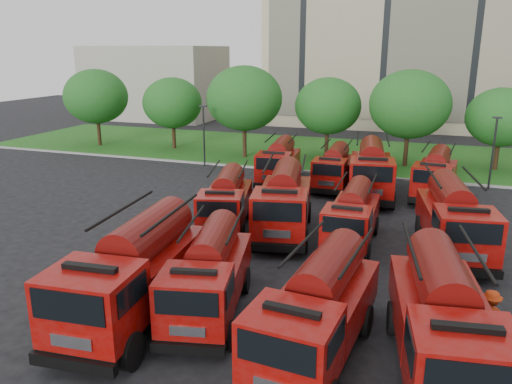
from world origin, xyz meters
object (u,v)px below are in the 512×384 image
fire_truck_3 (444,320)px  fire_truck_1 (209,273)px  fire_truck_7 (454,219)px  firefighter_3 (486,339)px  fire_truck_0 (135,271)px  fire_truck_2 (318,309)px  fire_truck_5 (284,201)px  fire_truck_11 (435,174)px  fire_truck_8 (279,162)px  fire_truck_4 (226,201)px  fire_truck_9 (334,167)px  firefighter_4 (279,249)px  fire_truck_10 (371,170)px  firefighter_5 (473,251)px  fire_truck_6 (352,216)px

fire_truck_3 → fire_truck_1: bearing=164.0°
fire_truck_7 → firefighter_3: fire_truck_7 is taller
fire_truck_0 → fire_truck_2: size_ratio=1.11×
fire_truck_5 → fire_truck_11: size_ratio=1.15×
fire_truck_5 → fire_truck_1: bearing=-102.9°
fire_truck_0 → fire_truck_2: bearing=-6.5°
fire_truck_5 → fire_truck_8: bearing=96.5°
fire_truck_2 → fire_truck_3: fire_truck_3 is taller
fire_truck_4 → fire_truck_9: size_ratio=1.08×
fire_truck_4 → fire_truck_11: (10.79, 10.08, 0.04)m
fire_truck_9 → fire_truck_11: bearing=-2.9°
fire_truck_8 → firefighter_4: bearing=-79.9°
fire_truck_1 → fire_truck_11: (7.80, 18.90, 0.01)m
fire_truck_7 → fire_truck_9: size_ratio=1.21×
fire_truck_2 → fire_truck_10: size_ratio=0.91×
fire_truck_7 → fire_truck_1: bearing=-142.9°
fire_truck_11 → fire_truck_7: bearing=-79.3°
fire_truck_2 → fire_truck_9: (-3.36, 20.49, -0.19)m
fire_truck_3 → fire_truck_5: fire_truck_5 is taller
fire_truck_5 → fire_truck_7: size_ratio=1.03×
fire_truck_2 → fire_truck_5: (-4.17, 10.48, 0.10)m
fire_truck_3 → fire_truck_10: fire_truck_10 is taller
firefighter_3 → firefighter_4: firefighter_3 is taller
fire_truck_9 → firefighter_5: size_ratio=4.11×
firefighter_4 → firefighter_5: size_ratio=1.01×
fire_truck_10 → firefighter_4: (-3.07, -10.96, -1.80)m
fire_truck_5 → firefighter_3: 12.29m
fire_truck_5 → fire_truck_6: fire_truck_5 is taller
fire_truck_2 → firefighter_4: (-3.71, 8.18, -1.65)m
fire_truck_4 → fire_truck_11: bearing=28.6°
fire_truck_5 → firefighter_4: bearing=-90.1°
fire_truck_10 → fire_truck_11: 4.24m
fire_truck_1 → fire_truck_7: fire_truck_7 is taller
fire_truck_9 → fire_truck_11: size_ratio=0.92×
fire_truck_2 → fire_truck_8: bearing=115.0°
fire_truck_7 → fire_truck_11: bearing=85.8°
fire_truck_8 → fire_truck_3: bearing=-67.8°
fire_truck_3 → fire_truck_8: 23.06m
fire_truck_8 → fire_truck_1: bearing=-87.6°
fire_truck_1 → firefighter_5: bearing=31.9°
fire_truck_8 → firefighter_5: bearing=-43.5°
fire_truck_7 → fire_truck_8: bearing=130.2°
fire_truck_6 → firefighter_5: fire_truck_6 is taller
fire_truck_0 → fire_truck_8: bearing=87.2°
fire_truck_0 → fire_truck_4: bearing=88.7°
fire_truck_0 → firefighter_5: 16.34m
fire_truck_2 → fire_truck_11: 20.63m
fire_truck_0 → fire_truck_10: size_ratio=1.00×
fire_truck_5 → firefighter_4: 2.93m
fire_truck_4 → firefighter_4: size_ratio=4.41×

